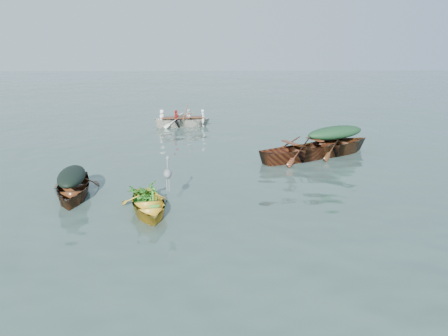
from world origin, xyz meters
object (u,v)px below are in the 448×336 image
at_px(yellow_dinghy, 148,212).
at_px(dark_covered_boat, 74,197).
at_px(heron, 168,179).
at_px(green_tarp_boat, 334,154).
at_px(rowed_boat, 183,127).
at_px(open_wooden_boat, 302,160).

xyz_separation_m(yellow_dinghy, dark_covered_boat, (-2.31, 1.34, 0.00)).
bearing_deg(yellow_dinghy, dark_covered_boat, 135.93).
relative_size(yellow_dinghy, heron, 3.23).
distance_m(green_tarp_boat, rowed_boat, 9.22).
bearing_deg(yellow_dinghy, heron, 5.19).
bearing_deg(green_tarp_boat, dark_covered_boat, 89.09).
relative_size(green_tarp_boat, rowed_boat, 1.21).
bearing_deg(green_tarp_boat, yellow_dinghy, 103.54).
relative_size(dark_covered_boat, open_wooden_boat, 0.75).
bearing_deg(heron, dark_covered_boat, 143.80).
relative_size(rowed_boat, heron, 4.55).
height_order(dark_covered_boat, green_tarp_boat, green_tarp_boat).
xyz_separation_m(dark_covered_boat, open_wooden_boat, (7.52, 3.94, 0.00)).
distance_m(open_wooden_boat, heron, 6.97).
bearing_deg(green_tarp_boat, rowed_boat, 15.09).
bearing_deg(rowed_boat, yellow_dinghy, 172.71).
xyz_separation_m(yellow_dinghy, open_wooden_boat, (5.21, 5.27, 0.00)).
distance_m(open_wooden_boat, rowed_boat, 8.93).
distance_m(green_tarp_boat, heron, 8.60).
height_order(dark_covered_boat, heron, heron).
xyz_separation_m(green_tarp_boat, heron, (-6.18, -5.91, 0.85)).
bearing_deg(open_wooden_boat, yellow_dinghy, 109.78).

